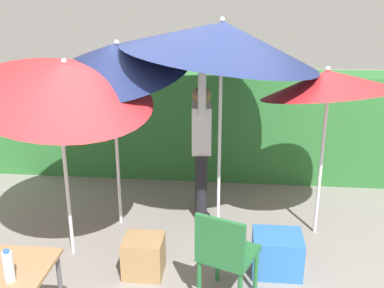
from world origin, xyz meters
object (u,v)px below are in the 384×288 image
object	(u,v)px
chair_plastic	(225,253)
cooler_box	(277,253)
umbrella_yellow	(328,82)
crate_cardboard	(144,256)
bottle_water	(8,266)
umbrella_navy	(61,80)
person_vendor	(201,142)
umbrella_rainbow	(114,58)
umbrella_orange	(222,40)

from	to	relation	value
chair_plastic	cooler_box	xyz separation A→B (m)	(0.49, 0.53, -0.31)
umbrella_yellow	crate_cardboard	xyz separation A→B (m)	(-1.77, -0.96, -1.54)
bottle_water	crate_cardboard	bearing A→B (deg)	62.12
umbrella_navy	bottle_water	distance (m)	1.83
person_vendor	umbrella_rainbow	bearing A→B (deg)	-158.84
cooler_box	crate_cardboard	world-z (taller)	cooler_box
crate_cardboard	chair_plastic	bearing A→B (deg)	-25.08
person_vendor	bottle_water	size ratio (longest dim) A/B	7.83
umbrella_rainbow	cooler_box	xyz separation A→B (m)	(1.73, -0.80, -1.76)
cooler_box	umbrella_yellow	bearing A→B (deg)	58.72
umbrella_yellow	crate_cardboard	distance (m)	2.53
umbrella_yellow	umbrella_orange	bearing A→B (deg)	176.68
umbrella_navy	bottle_water	size ratio (longest dim) A/B	9.69
cooler_box	person_vendor	bearing A→B (deg)	126.24
umbrella_navy	cooler_box	xyz separation A→B (m)	(2.07, -0.15, -1.64)
umbrella_rainbow	umbrella_orange	xyz separation A→B (m)	(1.12, 0.06, 0.19)
umbrella_yellow	umbrella_navy	size ratio (longest dim) A/B	0.87
umbrella_rainbow	umbrella_orange	size ratio (longest dim) A/B	0.98
umbrella_yellow	cooler_box	size ratio (longest dim) A/B	4.26
crate_cardboard	person_vendor	bearing A→B (deg)	70.96
umbrella_orange	crate_cardboard	xyz separation A→B (m)	(-0.68, -1.02, -1.95)
umbrella_navy	crate_cardboard	distance (m)	1.85
umbrella_orange	bottle_water	size ratio (longest dim) A/B	10.24
umbrella_yellow	person_vendor	bearing A→B (deg)	165.40
umbrella_rainbow	chair_plastic	world-z (taller)	umbrella_rainbow
umbrella_orange	chair_plastic	world-z (taller)	umbrella_orange
umbrella_navy	cooler_box	bearing A→B (deg)	-4.14
umbrella_orange	bottle_water	xyz separation A→B (m)	(-1.33, -2.26, -1.28)
crate_cardboard	umbrella_orange	bearing A→B (deg)	56.48
chair_plastic	bottle_water	bearing A→B (deg)	-149.05
umbrella_navy	chair_plastic	world-z (taller)	umbrella_navy
umbrella_rainbow	chair_plastic	xyz separation A→B (m)	(1.23, -1.33, -1.44)
umbrella_yellow	umbrella_navy	xyz separation A→B (m)	(-2.55, -0.65, 0.10)
umbrella_yellow	cooler_box	bearing A→B (deg)	-121.28
umbrella_yellow	chair_plastic	bearing A→B (deg)	-126.35
umbrella_navy	bottle_water	bearing A→B (deg)	-85.14
umbrella_navy	crate_cardboard	bearing A→B (deg)	-21.56
umbrella_rainbow	umbrella_yellow	size ratio (longest dim) A/B	1.18
umbrella_yellow	chair_plastic	distance (m)	2.05
umbrella_rainbow	chair_plastic	size ratio (longest dim) A/B	2.70
person_vendor	chair_plastic	world-z (taller)	person_vendor
chair_plastic	umbrella_yellow	bearing A→B (deg)	53.65
crate_cardboard	umbrella_navy	bearing A→B (deg)	158.44
umbrella_yellow	chair_plastic	xyz separation A→B (m)	(-0.98, -1.33, -1.22)
person_vendor	crate_cardboard	world-z (taller)	person_vendor
umbrella_orange	person_vendor	size ratio (longest dim) A/B	1.31
umbrella_navy	person_vendor	distance (m)	1.82
umbrella_orange	umbrella_navy	distance (m)	1.65
bottle_water	umbrella_orange	bearing A→B (deg)	59.49
umbrella_yellow	chair_plastic	world-z (taller)	umbrella_yellow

